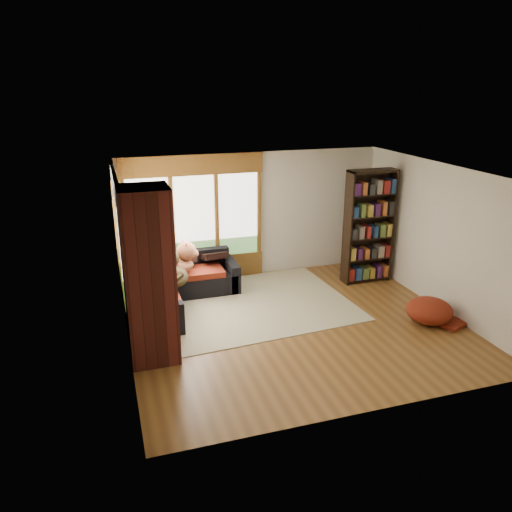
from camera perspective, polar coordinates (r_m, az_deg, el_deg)
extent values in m
plane|color=brown|center=(8.63, 4.43, -7.81)|extent=(5.50, 5.50, 0.00)
plane|color=white|center=(7.80, 4.93, 9.45)|extent=(5.50, 5.50, 0.00)
cube|color=silver|center=(10.38, -0.48, 4.68)|extent=(5.50, 0.04, 2.60)
cube|color=silver|center=(6.06, 13.56, -7.01)|extent=(5.50, 0.04, 2.60)
cube|color=silver|center=(7.58, -15.02, -1.66)|extent=(0.04, 5.00, 2.60)
cube|color=silver|center=(9.46, 20.32, 1.98)|extent=(0.04, 5.00, 2.60)
cube|color=brown|center=(10.06, -7.00, 4.36)|extent=(2.82, 0.10, 1.90)
cube|color=white|center=(10.06, -7.00, 4.36)|extent=(2.54, 0.09, 1.62)
cube|color=brown|center=(8.70, -15.29, 1.39)|extent=(0.10, 2.62, 1.90)
cube|color=white|center=(8.70, -15.29, 1.39)|extent=(0.09, 2.36, 1.62)
cube|color=#5F7C4A|center=(9.39, -15.58, 5.22)|extent=(0.03, 0.72, 0.90)
cube|color=#471914|center=(7.27, -12.12, -2.33)|extent=(0.70, 0.70, 2.60)
cube|color=black|center=(9.96, -8.82, -2.81)|extent=(2.20, 0.90, 0.42)
cube|color=black|center=(10.15, -9.25, 0.00)|extent=(2.20, 0.20, 0.38)
cube|color=black|center=(10.11, -3.25, -1.73)|extent=(0.20, 0.90, 0.60)
cube|color=maroon|center=(9.74, -9.37, -1.66)|extent=(1.90, 0.66, 0.12)
cube|color=black|center=(9.31, -12.15, -4.68)|extent=(0.90, 2.20, 0.42)
cube|color=black|center=(9.14, -14.51, -2.62)|extent=(0.20, 2.20, 0.38)
cube|color=black|center=(8.36, -11.49, -6.81)|extent=(0.90, 0.20, 0.60)
cube|color=maroon|center=(8.89, -11.27, -3.90)|extent=(0.66, 1.20, 0.12)
cube|color=maroon|center=(9.77, -11.93, -1.78)|extent=(0.66, 0.66, 0.12)
cube|color=#EBE6CB|center=(9.31, -0.74, -5.58)|extent=(3.84, 3.04, 0.01)
cube|color=black|center=(10.55, 15.02, 3.44)|extent=(0.04, 0.33, 2.31)
cube|color=black|center=(10.08, 10.42, 3.06)|extent=(0.04, 0.33, 2.31)
cube|color=black|center=(10.44, 12.35, 3.49)|extent=(0.99, 0.02, 2.31)
cube|color=black|center=(10.65, 12.33, -2.41)|extent=(0.91, 0.31, 0.03)
cube|color=black|center=(10.50, 12.51, -0.17)|extent=(0.91, 0.31, 0.03)
cube|color=black|center=(10.37, 12.68, 2.14)|extent=(0.91, 0.31, 0.03)
cube|color=black|center=(10.25, 12.86, 4.50)|extent=(0.91, 0.31, 0.03)
cube|color=black|center=(10.14, 13.05, 6.92)|extent=(0.91, 0.31, 0.03)
cube|color=black|center=(10.06, 13.24, 9.38)|extent=(0.91, 0.31, 0.03)
cube|color=#726659|center=(10.29, 12.82, 3.23)|extent=(0.87, 0.25, 2.15)
ellipsoid|color=maroon|center=(9.10, 19.20, -5.84)|extent=(1.04, 1.04, 0.42)
ellipsoid|color=brown|center=(9.39, -9.87, -0.64)|extent=(0.97, 0.68, 0.31)
sphere|color=brown|center=(9.42, -7.97, 0.48)|extent=(0.41, 0.41, 0.37)
cone|color=brown|center=(9.36, -8.38, 1.28)|extent=(0.15, 0.15, 0.16)
ellipsoid|color=black|center=(8.97, -9.49, -1.75)|extent=(0.54, 0.83, 0.28)
sphere|color=black|center=(9.21, -9.80, -0.33)|extent=(0.34, 0.34, 0.33)
cone|color=black|center=(9.11, -9.80, 0.35)|extent=(0.12, 0.12, 0.14)
cube|color=black|center=(10.07, -5.25, 1.08)|extent=(0.45, 0.12, 0.45)
cube|color=black|center=(9.97, -8.62, 0.75)|extent=(0.45, 0.12, 0.45)
cube|color=black|center=(9.45, -13.73, -0.65)|extent=(0.45, 0.12, 0.45)
cube|color=black|center=(8.43, -13.15, -3.10)|extent=(0.45, 0.12, 0.45)
cube|color=maroon|center=(9.91, -12.04, 0.41)|extent=(0.42, 0.12, 0.42)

